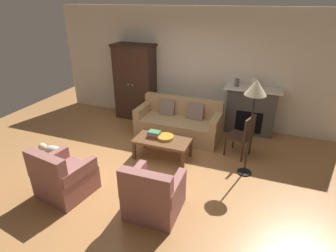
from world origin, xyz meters
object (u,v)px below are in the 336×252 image
object	(u,v)px
armchair_near_left	(63,178)
dog	(52,151)
couch	(179,123)
mantel_vase_cream	(254,82)
side_chair_wooden	(243,134)
armoire	(135,82)
floor_lamp	(255,94)
mantel_vase_slate	(237,82)
fruit_bowl	(165,137)
fireplace	(251,110)
coffee_table	(163,141)
book_stack	(154,134)
armchair_near_right	(153,195)

from	to	relation	value
armchair_near_left	dog	bearing A→B (deg)	141.19
couch	mantel_vase_cream	world-z (taller)	mantel_vase_cream
mantel_vase_cream	side_chair_wooden	size ratio (longest dim) A/B	0.28
armoire	floor_lamp	bearing A→B (deg)	-28.80
armoire	mantel_vase_cream	world-z (taller)	armoire
couch	mantel_vase_slate	distance (m)	1.62
couch	fruit_bowl	world-z (taller)	couch
fireplace	mantel_vase_slate	world-z (taller)	mantel_vase_slate
coffee_table	fruit_bowl	world-z (taller)	fruit_bowl
mantel_vase_slate	armchair_near_left	xyz separation A→B (m)	(-2.20, -3.41, -0.89)
book_stack	armchair_near_left	xyz separation A→B (m)	(-0.88, -1.67, -0.17)
couch	armchair_near_right	size ratio (longest dim) A/B	2.20
mantel_vase_cream	side_chair_wooden	bearing A→B (deg)	-90.89
couch	fireplace	bearing A→B (deg)	26.58
armoire	fruit_bowl	size ratio (longest dim) A/B	5.74
mantel_vase_cream	armchair_near_right	distance (m)	3.58
mantel_vase_slate	mantel_vase_cream	bearing A→B (deg)	0.00
couch	dog	bearing A→B (deg)	-134.81
coffee_table	mantel_vase_slate	size ratio (longest dim) A/B	6.15
mantel_vase_cream	mantel_vase_slate	bearing A→B (deg)	180.00
fireplace	floor_lamp	xyz separation A→B (m)	(0.12, -1.77, 0.98)
coffee_table	mantel_vase_slate	world-z (taller)	mantel_vase_slate
couch	armchair_near_left	distance (m)	2.88
fireplace	dog	xyz separation A→B (m)	(-3.46, -2.72, -0.32)
couch	floor_lamp	bearing A→B (deg)	-31.82
mantel_vase_slate	dog	bearing A→B (deg)	-138.74
armoire	mantel_vase_slate	bearing A→B (deg)	1.34
mantel_vase_slate	floor_lamp	distance (m)	1.85
couch	floor_lamp	world-z (taller)	floor_lamp
mantel_vase_cream	dog	world-z (taller)	mantel_vase_cream
coffee_table	book_stack	bearing A→B (deg)	170.69
armoire	fruit_bowl	distance (m)	2.30
mantel_vase_slate	floor_lamp	size ratio (longest dim) A/B	0.10
fruit_bowl	armchair_near_right	size ratio (longest dim) A/B	0.38
armoire	mantel_vase_slate	xyz separation A→B (m)	(2.57, 0.06, 0.24)
fruit_bowl	mantel_vase_cream	size ratio (longest dim) A/B	1.32
couch	side_chair_wooden	size ratio (longest dim) A/B	2.15
dog	armoire	bearing A→B (deg)	79.02
armchair_near_left	book_stack	bearing A→B (deg)	62.12
mantel_vase_slate	book_stack	bearing A→B (deg)	-127.04
armoire	armchair_near_right	world-z (taller)	armoire
fruit_bowl	mantel_vase_cream	xyz separation A→B (m)	(1.46, 1.73, 0.80)
book_stack	armchair_near_right	size ratio (longest dim) A/B	0.29
mantel_vase_slate	mantel_vase_cream	size ratio (longest dim) A/B	0.70
armoire	couch	distance (m)	1.72
coffee_table	fruit_bowl	bearing A→B (deg)	48.49
fruit_bowl	fireplace	bearing A→B (deg)	50.19
coffee_table	floor_lamp	size ratio (longest dim) A/B	0.62
dog	side_chair_wooden	bearing A→B (deg)	24.04
floor_lamp	fruit_bowl	bearing A→B (deg)	179.46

